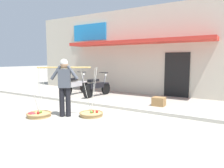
# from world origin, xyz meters

# --- Properties ---
(ground_plane) EXTENTS (90.00, 90.00, 0.00)m
(ground_plane) POSITION_xyz_m (0.00, 0.00, 0.00)
(ground_plane) COLOR #9E998C
(sidewalk_curb) EXTENTS (20.00, 0.24, 0.10)m
(sidewalk_curb) POSITION_xyz_m (0.00, 0.70, 0.05)
(sidewalk_curb) COLOR #BAB4A5
(sidewalk_curb) RESTS_ON ground
(fruit_vendor) EXTENTS (1.30, 0.89, 1.70)m
(fruit_vendor) POSITION_xyz_m (-0.51, -0.99, 0.98)
(fruit_vendor) COLOR black
(fruit_vendor) RESTS_ON ground
(fruit_basket_left_side) EXTENTS (0.72, 0.72, 1.45)m
(fruit_basket_left_side) POSITION_xyz_m (0.13, -0.56, 0.07)
(fruit_basket_left_side) COLOR tan
(fruit_basket_left_side) RESTS_ON ground
(fruit_basket_right_side) EXTENTS (0.72, 0.72, 1.45)m
(fruit_basket_right_side) POSITION_xyz_m (-1.15, -1.42, 0.07)
(fruit_basket_right_side) COLOR tan
(fruit_basket_right_side) RESTS_ON ground
(motorcycle_nearest_shop) EXTENTS (0.54, 1.82, 1.09)m
(motorcycle_nearest_shop) POSITION_xyz_m (-2.88, 2.17, 0.45)
(motorcycle_nearest_shop) COLOR black
(motorcycle_nearest_shop) RESTS_ON ground
(motorcycle_second_in_row) EXTENTS (0.54, 1.82, 1.09)m
(motorcycle_second_in_row) POSITION_xyz_m (-1.69, 2.28, 0.45)
(motorcycle_second_in_row) COLOR black
(motorcycle_second_in_row) RESTS_ON ground
(storefront_building) EXTENTS (13.00, 6.00, 4.20)m
(storefront_building) POSITION_xyz_m (-0.51, 6.56, 2.10)
(storefront_building) COLOR beige
(storefront_building) RESTS_ON ground
(plastic_litter_bag) EXTENTS (0.28, 0.22, 0.14)m
(plastic_litter_bag) POSITION_xyz_m (-1.34, -1.53, 0.07)
(plastic_litter_bag) COLOR red
(plastic_litter_bag) RESTS_ON ground
(wooden_crate) EXTENTS (0.44, 0.36, 0.32)m
(wooden_crate) POSITION_xyz_m (1.39, 1.83, 0.16)
(wooden_crate) COLOR olive
(wooden_crate) RESTS_ON ground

